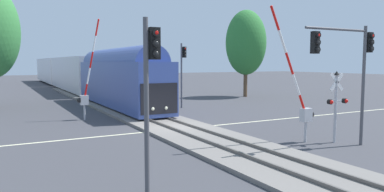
% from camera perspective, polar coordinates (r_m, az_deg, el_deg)
% --- Properties ---
extents(ground_plane, '(220.00, 220.00, 0.00)m').
position_cam_1_polar(ground_plane, '(22.99, -2.35, -5.21)').
color(ground_plane, '#3D3D42').
extents(road_centre_stripe, '(44.00, 0.20, 0.01)m').
position_cam_1_polar(road_centre_stripe, '(22.99, -2.35, -5.20)').
color(road_centre_stripe, beige).
rests_on(road_centre_stripe, ground).
extents(railway_track, '(4.40, 80.00, 0.32)m').
position_cam_1_polar(railway_track, '(22.97, -2.36, -4.97)').
color(railway_track, slate).
rests_on(railway_track, ground).
extents(commuter_train, '(3.04, 66.66, 5.16)m').
position_cam_1_polar(commuter_train, '(55.19, -18.06, 3.53)').
color(commuter_train, '#384C93').
rests_on(commuter_train, railway_track).
extents(crossing_gate_near, '(3.07, 0.40, 6.90)m').
position_cam_1_polar(crossing_gate_near, '(19.66, 16.84, -0.83)').
color(crossing_gate_near, '#B7B7BC').
rests_on(crossing_gate_near, ground).
extents(crossing_signal_mast, '(1.36, 0.44, 3.75)m').
position_cam_1_polar(crossing_signal_mast, '(20.25, 21.68, -0.45)').
color(crossing_signal_mast, '#B2B2B7').
rests_on(crossing_signal_mast, ground).
extents(crossing_gate_far, '(1.78, 0.40, 7.34)m').
position_cam_1_polar(crossing_gate_far, '(27.56, -16.32, 1.01)').
color(crossing_gate_far, '#B7B7BC').
rests_on(crossing_gate_far, ground).
extents(traffic_signal_near_right, '(4.50, 0.38, 5.98)m').
position_cam_1_polar(traffic_signal_near_right, '(19.21, 23.47, 5.81)').
color(traffic_signal_near_right, '#4C4C51').
rests_on(traffic_signal_near_right, ground).
extents(traffic_signal_near_left, '(0.53, 0.38, 5.58)m').
position_cam_1_polar(traffic_signal_near_left, '(11.49, -6.54, 2.99)').
color(traffic_signal_near_left, '#4C4C51').
rests_on(traffic_signal_near_left, ground).
extents(traffic_signal_far_side, '(0.53, 0.38, 5.91)m').
position_cam_1_polar(traffic_signal_far_side, '(33.35, -1.45, 4.89)').
color(traffic_signal_far_side, '#4C4C51').
rests_on(traffic_signal_far_side, ground).
extents(maple_right_background, '(4.89, 4.89, 10.47)m').
position_cam_1_polar(maple_right_background, '(44.85, 8.44, 8.26)').
color(maple_right_background, brown).
rests_on(maple_right_background, ground).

